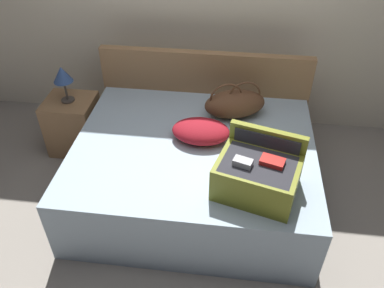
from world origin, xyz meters
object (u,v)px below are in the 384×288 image
object	(u,v)px
duffel_bag	(235,103)
pillow_near_headboard	(201,131)
bed	(194,171)
hard_case_large	(258,174)
nightstand	(74,124)
table_lamp	(62,76)

from	to	relation	value
duffel_bag	pillow_near_headboard	world-z (taller)	duffel_bag
pillow_near_headboard	bed	bearing A→B (deg)	-117.97
hard_case_large	nightstand	bearing A→B (deg)	166.43
nightstand	duffel_bag	bearing A→B (deg)	-2.45
hard_case_large	pillow_near_headboard	bearing A→B (deg)	145.67
bed	pillow_near_headboard	xyz separation A→B (m)	(0.04, 0.08, 0.35)
duffel_bag	table_lamp	world-z (taller)	table_lamp
bed	duffel_bag	size ratio (longest dim) A/B	3.23
table_lamp	duffel_bag	bearing A→B (deg)	-2.45
nightstand	hard_case_large	bearing A→B (deg)	-29.10
pillow_near_headboard	nightstand	xyz separation A→B (m)	(-1.25, 0.43, -0.36)
bed	nightstand	distance (m)	1.31
duffel_bag	pillow_near_headboard	distance (m)	0.44
duffel_bag	nightstand	size ratio (longest dim) A/B	1.08
pillow_near_headboard	table_lamp	world-z (taller)	table_lamp
hard_case_large	duffel_bag	world-z (taller)	hard_case_large
bed	duffel_bag	bearing A→B (deg)	57.23
hard_case_large	nightstand	xyz separation A→B (m)	(-1.67, 0.93, -0.43)
bed	pillow_near_headboard	distance (m)	0.36
duffel_bag	bed	bearing A→B (deg)	-122.77
table_lamp	nightstand	bearing A→B (deg)	90.00
table_lamp	bed	bearing A→B (deg)	-22.93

